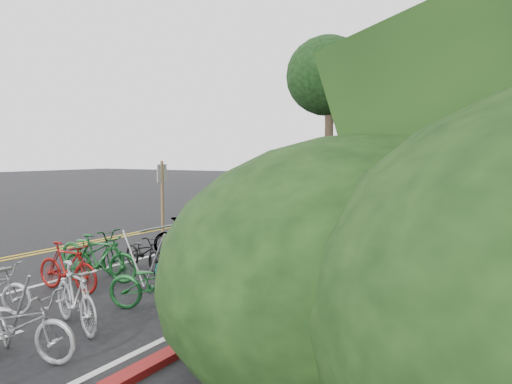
% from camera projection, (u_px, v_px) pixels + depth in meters
% --- Properties ---
extents(road_markings, '(7.47, 80.00, 0.01)m').
position_uv_depth(road_markings, '(254.00, 226.00, 18.58)').
color(road_markings, gold).
rests_on(road_markings, ground).
extents(red_curb, '(0.25, 28.00, 0.10)m').
position_uv_depth(red_curb, '(404.00, 228.00, 17.71)').
color(red_curb, maroon).
rests_on(red_curb, ground).
extents(bike_racks_rest, '(1.14, 23.00, 1.17)m').
position_uv_depth(bike_racks_rest, '(341.00, 200.00, 19.86)').
color(bike_racks_rest, '#949596').
rests_on(bike_racks_rest, ground).
extents(signposts_rest, '(0.08, 18.40, 2.50)m').
position_uv_depth(signposts_rest, '(298.00, 183.00, 21.87)').
color(signposts_rest, brown).
rests_on(signposts_rest, ground).
extents(bike_front, '(0.73, 1.95, 1.01)m').
position_uv_depth(bike_front, '(92.00, 251.00, 11.29)').
color(bike_front, '#144C1E').
rests_on(bike_front, ground).
extents(bike_valet, '(3.52, 11.12, 1.09)m').
position_uv_depth(bike_valet, '(144.00, 265.00, 9.97)').
color(bike_valet, '#9E9EA3').
rests_on(bike_valet, ground).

